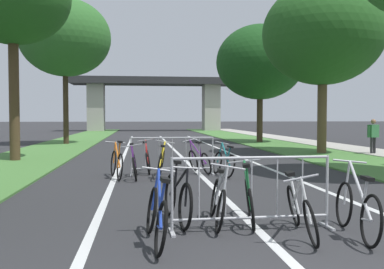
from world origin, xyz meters
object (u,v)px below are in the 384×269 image
Objects in this scene: crowd_barrier_nearest at (252,194)px; bicycle_black_8 at (177,198)px; crowd_barrier_second at (172,156)px; bicycle_blue_2 at (156,215)px; tree_right_maple_mid at (260,62)px; bicycle_teal_9 at (224,163)px; bicycle_green_6 at (249,199)px; bicycle_white_4 at (300,210)px; bicycle_purple_11 at (135,165)px; tree_right_oak_mid at (323,34)px; bicycle_purple_1 at (199,160)px; tree_left_pine_far at (65,38)px; bicycle_yellow_3 at (161,163)px; bicycle_silver_10 at (218,201)px; bicycle_red_7 at (148,160)px; bicycle_silver_0 at (357,209)px; bicycle_orange_5 at (117,163)px; pedestrian_pushing_bike at (373,133)px.

crowd_barrier_nearest is 1.18m from bicycle_black_8.
bicycle_blue_2 is at bearing -95.99° from crowd_barrier_second.
bicycle_teal_9 is (-5.17, -14.80, -4.65)m from tree_right_maple_mid.
bicycle_blue_2 is at bearing -135.54° from bicycle_green_6.
bicycle_purple_11 is (-2.29, 5.77, -0.00)m from bicycle_white_4.
tree_right_oak_mid is 9.69m from bicycle_purple_1.
tree_left_pine_far is at bearing 110.39° from crowd_barrier_second.
bicycle_silver_10 is (0.61, -5.08, -0.03)m from bicycle_yellow_3.
bicycle_black_8 is 4.86m from bicycle_purple_11.
tree_right_maple_mid reaches higher than bicycle_yellow_3.
bicycle_red_7 is at bearing -117.52° from tree_right_maple_mid.
crowd_barrier_nearest is at bearing 168.70° from bicycle_silver_0.
tree_right_maple_mid is 22.61m from bicycle_blue_2.
bicycle_silver_0 is 0.75m from bicycle_white_4.
bicycle_orange_5 is (-2.30, -0.82, 0.03)m from bicycle_purple_1.
crowd_barrier_nearest is at bearing -89.06° from bicycle_green_6.
bicycle_purple_1 is at bearing -112.20° from tree_right_maple_mid.
bicycle_silver_0 is 2.68m from bicycle_blue_2.
bicycle_purple_11 is (-0.71, 4.81, -0.03)m from bicycle_black_8.
bicycle_yellow_3 is (-0.34, -0.51, -0.13)m from crowd_barrier_second.
bicycle_purple_11 is at bearing -89.82° from bicycle_black_8.
crowd_barrier_second is 1.43m from bicycle_teal_9.
tree_left_pine_far is 5.08× the size of bicycle_silver_10.
bicycle_yellow_3 reaches higher than bicycle_black_8.
bicycle_blue_2 is 5.92m from bicycle_purple_11.
bicycle_silver_10 is at bearing 161.53° from bicycle_silver_0.
pedestrian_pushing_bike reaches higher than bicycle_yellow_3.
crowd_barrier_nearest is 1.00× the size of crowd_barrier_second.
tree_left_pine_far is 5.38× the size of bicycle_green_6.
crowd_barrier_second is 1.46× the size of bicycle_purple_11.
bicycle_green_6 is at bearing -73.07° from tree_left_pine_far.
bicycle_green_6 and bicycle_teal_9 have the same top height.
bicycle_purple_11 is at bearing -167.42° from bicycle_purple_1.
bicycle_purple_1 is 0.96× the size of bicycle_orange_5.
bicycle_purple_11 is at bearing -59.45° from bicycle_white_4.
tree_left_pine_far reaches higher than pedestrian_pushing_bike.
bicycle_black_8 is at bearing -75.90° from tree_left_pine_far.
bicycle_yellow_3 is (-1.14, -0.85, 0.03)m from bicycle_purple_1.
bicycle_silver_0 is at bearing -135.39° from pedestrian_pushing_bike.
tree_left_pine_far reaches higher than bicycle_teal_9.
bicycle_black_8 is 1.06× the size of bicycle_purple_11.
bicycle_purple_1 is at bearing -66.26° from tree_left_pine_far.
bicycle_purple_1 is 6.99m from bicycle_blue_2.
bicycle_purple_1 is at bearing -77.17° from bicycle_white_4.
crowd_barrier_nearest is at bearing -72.53° from bicycle_yellow_3.
bicycle_red_7 is at bearing 39.45° from bicycle_orange_5.
tree_right_oak_mid is 9.80m from bicycle_teal_9.
crowd_barrier_second is at bearing 5.50° from bicycle_orange_5.
crowd_barrier_second reaches higher than bicycle_teal_9.
tree_left_pine_far is 5.00× the size of bicycle_silver_0.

